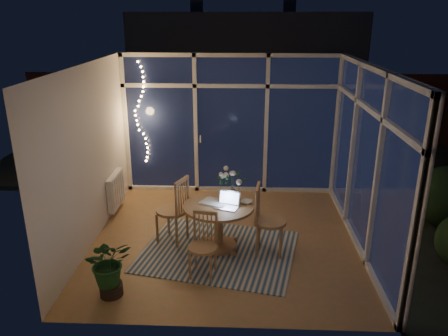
# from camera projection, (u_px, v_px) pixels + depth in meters

# --- Properties ---
(floor) EXTENTS (4.00, 4.00, 0.00)m
(floor) POSITION_uv_depth(u_px,v_px,m) (227.00, 239.00, 6.67)
(floor) COLOR olive
(floor) RESTS_ON ground
(ceiling) EXTENTS (4.00, 4.00, 0.00)m
(ceiling) POSITION_uv_depth(u_px,v_px,m) (227.00, 65.00, 5.80)
(ceiling) COLOR white
(ceiling) RESTS_ON wall_back
(wall_back) EXTENTS (4.00, 0.04, 2.60)m
(wall_back) POSITION_uv_depth(u_px,v_px,m) (231.00, 125.00, 8.12)
(wall_back) COLOR silver
(wall_back) RESTS_ON floor
(wall_front) EXTENTS (4.00, 0.04, 2.60)m
(wall_front) POSITION_uv_depth(u_px,v_px,m) (220.00, 221.00, 4.35)
(wall_front) COLOR silver
(wall_front) RESTS_ON floor
(wall_left) EXTENTS (0.04, 4.00, 2.60)m
(wall_left) POSITION_uv_depth(u_px,v_px,m) (89.00, 156.00, 6.32)
(wall_left) COLOR silver
(wall_left) RESTS_ON floor
(wall_right) EXTENTS (0.04, 4.00, 2.60)m
(wall_right) POSITION_uv_depth(u_px,v_px,m) (369.00, 160.00, 6.16)
(wall_right) COLOR silver
(wall_right) RESTS_ON floor
(window_wall_back) EXTENTS (4.00, 0.10, 2.60)m
(window_wall_back) POSITION_uv_depth(u_px,v_px,m) (231.00, 125.00, 8.08)
(window_wall_back) COLOR white
(window_wall_back) RESTS_ON floor
(window_wall_right) EXTENTS (0.10, 4.00, 2.60)m
(window_wall_right) POSITION_uv_depth(u_px,v_px,m) (366.00, 160.00, 6.16)
(window_wall_right) COLOR white
(window_wall_right) RESTS_ON floor
(radiator) EXTENTS (0.10, 0.70, 0.58)m
(radiator) POSITION_uv_depth(u_px,v_px,m) (116.00, 190.00, 7.46)
(radiator) COLOR white
(radiator) RESTS_ON wall_left
(fairy_lights) EXTENTS (0.24, 0.10, 1.85)m
(fairy_lights) POSITION_uv_depth(u_px,v_px,m) (141.00, 113.00, 8.00)
(fairy_lights) COLOR #FFB766
(fairy_lights) RESTS_ON window_wall_back
(garden_patio) EXTENTS (12.00, 6.00, 0.10)m
(garden_patio) POSITION_uv_depth(u_px,v_px,m) (253.00, 148.00, 11.38)
(garden_patio) COLOR black
(garden_patio) RESTS_ON ground
(garden_fence) EXTENTS (11.00, 0.08, 1.80)m
(garden_fence) POSITION_uv_depth(u_px,v_px,m) (234.00, 108.00, 11.55)
(garden_fence) COLOR #321912
(garden_fence) RESTS_ON ground
(neighbour_roof) EXTENTS (7.00, 3.00, 2.20)m
(neighbour_roof) POSITION_uv_depth(u_px,v_px,m) (246.00, 49.00, 13.93)
(neighbour_roof) COLOR #353940
(neighbour_roof) RESTS_ON ground
(garden_shrubs) EXTENTS (0.90, 0.90, 0.90)m
(garden_shrubs) POSITION_uv_depth(u_px,v_px,m) (197.00, 146.00, 9.75)
(garden_shrubs) COLOR black
(garden_shrubs) RESTS_ON ground
(rug) EXTENTS (2.45, 2.12, 0.01)m
(rug) POSITION_uv_depth(u_px,v_px,m) (218.00, 251.00, 6.32)
(rug) COLOR beige
(rug) RESTS_ON floor
(dining_table) EXTENTS (1.20, 1.20, 0.69)m
(dining_table) POSITION_uv_depth(u_px,v_px,m) (219.00, 227.00, 6.30)
(dining_table) COLOR #A8744C
(dining_table) RESTS_ON floor
(chair_left) EXTENTS (0.62, 0.62, 1.04)m
(chair_left) POSITION_uv_depth(u_px,v_px,m) (172.00, 209.00, 6.45)
(chair_left) COLOR #A8744C
(chair_left) RESTS_ON floor
(chair_right) EXTENTS (0.54, 0.54, 1.04)m
(chair_right) POSITION_uv_depth(u_px,v_px,m) (270.00, 220.00, 6.12)
(chair_right) COLOR #A8744C
(chair_right) RESTS_ON floor
(chair_front) EXTENTS (0.46, 0.46, 0.87)m
(chair_front) POSITION_uv_depth(u_px,v_px,m) (203.00, 246.00, 5.60)
(chair_front) COLOR #A8744C
(chair_front) RESTS_ON floor
(laptop) EXTENTS (0.38, 0.36, 0.23)m
(laptop) POSITION_uv_depth(u_px,v_px,m) (227.00, 200.00, 6.06)
(laptop) COLOR silver
(laptop) RESTS_ON dining_table
(flower_vase) EXTENTS (0.24, 0.24, 0.21)m
(flower_vase) POSITION_uv_depth(u_px,v_px,m) (231.00, 193.00, 6.32)
(flower_vase) COLOR white
(flower_vase) RESTS_ON dining_table
(bowl) EXTENTS (0.18, 0.18, 0.04)m
(bowl) POSITION_uv_depth(u_px,v_px,m) (246.00, 202.00, 6.24)
(bowl) COLOR white
(bowl) RESTS_ON dining_table
(newspapers) EXTENTS (0.45, 0.43, 0.02)m
(newspapers) POSITION_uv_depth(u_px,v_px,m) (213.00, 202.00, 6.28)
(newspapers) COLOR silver
(newspapers) RESTS_ON dining_table
(phone) EXTENTS (0.13, 0.08, 0.01)m
(phone) POSITION_uv_depth(u_px,v_px,m) (227.00, 208.00, 6.07)
(phone) COLOR black
(phone) RESTS_ON dining_table
(potted_plant) EXTENTS (0.69, 0.65, 0.76)m
(potted_plant) POSITION_uv_depth(u_px,v_px,m) (109.00, 268.00, 5.22)
(potted_plant) COLOR #18451D
(potted_plant) RESTS_ON floor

